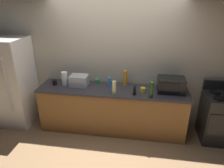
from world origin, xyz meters
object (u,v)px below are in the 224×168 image
Objects in this scene: refrigerator at (13,82)px; mug_yellow at (143,90)px; paper_towel_roll at (64,78)px; bottle_spray_cleaner at (109,82)px; bottle_vinegar at (114,88)px; microwave at (171,85)px; bottle_dish_soap at (125,78)px; stove_range at (219,117)px; cordless_phone at (135,90)px; toaster_oven at (79,80)px; mug_green at (97,81)px; bottle_wine at (151,89)px; mug_black at (55,82)px.

refrigerator reaches higher than mug_yellow.
paper_towel_roll is (1.10, 0.05, 0.13)m from refrigerator.
bottle_spray_cleaner is at bearing 2.81° from refrigerator.
refrigerator reaches higher than bottle_spray_cleaner.
paper_towel_roll is 1.05m from bottle_vinegar.
microwave is 1.99× the size of bottle_vinegar.
bottle_dish_soap reaches higher than paper_towel_roll.
stove_range is 1.66m from cordless_phone.
toaster_oven reaches higher than bottle_spray_cleaner.
toaster_oven is at bearing 1.95° from paper_towel_roll.
mug_yellow is 1.02× the size of mug_green.
bottle_wine is at bearing -11.91° from toaster_oven.
mug_green is at bearing 174.62° from stove_range.
cordless_phone is at bearing -8.34° from paper_towel_roll.
bottle_dish_soap is at bearing 69.66° from bottle_vinegar.
mug_green is at bearing 7.32° from refrigerator.
stove_range is 1.09m from microwave.
mug_black is at bearing 176.58° from cordless_phone.
toaster_oven is at bearing -168.94° from bottle_dish_soap.
mug_yellow is at bearing 129.57° from bottle_wine.
bottle_vinegar is at bearing -174.14° from stove_range.
bottle_spray_cleaner is 0.85m from bottle_wine.
paper_towel_roll reaches higher than mug_green.
microwave is (3.13, 0.05, 0.13)m from refrigerator.
microwave is (-0.92, 0.05, 0.57)m from stove_range.
toaster_oven is at bearing 4.07° from mug_black.
bottle_spray_cleaner is 1.09m from mug_black.
bottle_wine is at bearing -50.43° from mug_yellow.
mug_yellow is at bearing -177.63° from stove_range.
bottle_wine is at bearing -2.85° from bottle_vinegar.
paper_towel_roll is at bearing 175.92° from mug_yellow.
bottle_wine is at bearing -23.09° from mug_green.
mug_green is at bearing 134.10° from bottle_vinegar.
bottle_spray_cleaner is 0.66m from mug_yellow.
refrigerator is 1.11m from paper_towel_roll.
paper_towel_roll reaches higher than bottle_vinegar.
bottle_wine is 1.89m from mug_black.
mug_black is (-1.09, -0.07, -0.05)m from bottle_spray_cleaner.
microwave reaches higher than mug_green.
bottle_spray_cleaner reaches higher than mug_yellow.
bottle_spray_cleaner is (-0.50, 0.25, 0.02)m from cordless_phone.
microwave is 1.41× the size of toaster_oven.
bottle_dish_soap reaches higher than bottle_vinegar.
bottle_dish_soap is 3.15× the size of mug_black.
paper_towel_roll is at bearing 7.15° from mug_black.
refrigerator is 19.20× the size of mug_black.
mug_yellow is (1.24, -0.12, -0.06)m from toaster_oven.
bottle_wine is at bearing -43.37° from bottle_dish_soap.
bottle_spray_cleaner is 0.81× the size of bottle_vinegar.
bottle_wine is 0.65m from bottle_vinegar.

